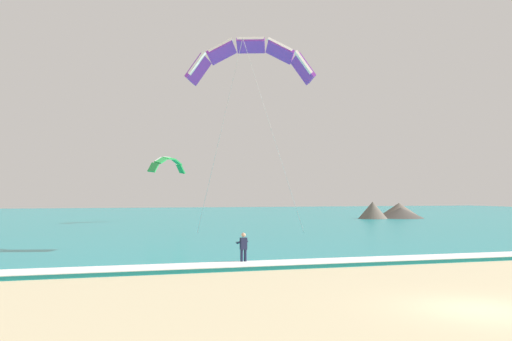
{
  "coord_description": "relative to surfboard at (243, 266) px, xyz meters",
  "views": [
    {
      "loc": [
        -11.83,
        -14.95,
        3.64
      ],
      "look_at": [
        -3.06,
        14.54,
        4.95
      ],
      "focal_mm": 39.07,
      "sensor_mm": 36.0,
      "label": 1
    }
  ],
  "objects": [
    {
      "name": "surfboard",
      "position": [
        0.0,
        0.0,
        0.0
      ],
      "size": [
        0.62,
        1.45,
        0.09
      ],
      "color": "yellow",
      "rests_on": "ground"
    },
    {
      "name": "headland_right",
      "position": [
        34.98,
        44.61,
        1.06
      ],
      "size": [
        11.28,
        9.12,
        2.59
      ],
      "color": "#47423D",
      "rests_on": "ground"
    },
    {
      "name": "kitesurfer",
      "position": [
        -0.0,
        0.02,
        0.91
      ],
      "size": [
        0.56,
        0.56,
        1.69
      ],
      "color": "#191E38",
      "rests_on": "ground"
    },
    {
      "name": "surf_foam",
      "position": [
        4.36,
        -0.85,
        0.19
      ],
      "size": [
        200.0,
        2.08,
        0.04
      ],
      "primitive_type": "cube",
      "color": "white",
      "rests_on": "sea"
    },
    {
      "name": "ground_plane",
      "position": [
        4.36,
        -12.39,
        -0.03
      ],
      "size": [
        200.0,
        200.0,
        0.0
      ],
      "primitive_type": "plane",
      "color": "#C6B78E"
    },
    {
      "name": "kite_distant",
      "position": [
        1.59,
        41.12,
        7.42
      ],
      "size": [
        5.04,
        4.3,
        2.07
      ],
      "color": "green"
    },
    {
      "name": "kite_primary",
      "position": [
        2.49,
        7.4,
        12.61
      ],
      "size": [
        8.13,
        8.8,
        12.69
      ],
      "color": "purple"
    },
    {
      "name": "sea",
      "position": [
        4.36,
        58.15,
        0.07
      ],
      "size": [
        200.0,
        120.0,
        0.2
      ],
      "primitive_type": "cube",
      "color": "teal",
      "rests_on": "ground"
    }
  ]
}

